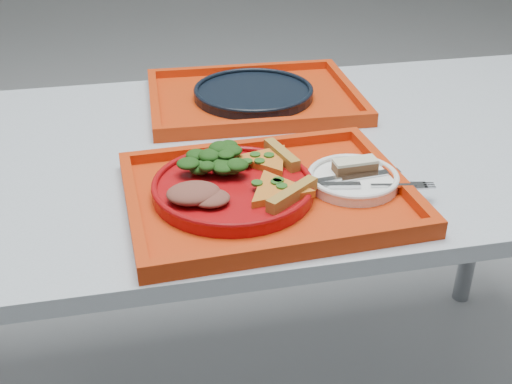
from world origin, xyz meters
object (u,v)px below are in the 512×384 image
(tray_main, at_px, (268,197))
(navy_plate, at_px, (254,94))
(dinner_plate, at_px, (233,189))
(tray_far, at_px, (254,100))
(dessert_bar, at_px, (355,165))

(tray_main, height_order, navy_plate, navy_plate)
(dinner_plate, height_order, navy_plate, dinner_plate)
(tray_far, xyz_separation_m, navy_plate, (0.00, 0.00, 0.01))
(navy_plate, bearing_deg, tray_main, -98.63)
(tray_far, distance_m, dinner_plate, 0.43)
(tray_main, distance_m, dessert_bar, 0.16)
(tray_far, relative_size, dinner_plate, 1.73)
(navy_plate, height_order, dessert_bar, dessert_bar)
(tray_main, distance_m, tray_far, 0.42)
(tray_main, relative_size, dinner_plate, 1.73)
(navy_plate, xyz_separation_m, dessert_bar, (0.09, -0.40, 0.02))
(tray_far, bearing_deg, dinner_plate, -104.08)
(navy_plate, bearing_deg, dessert_bar, -76.98)
(tray_main, xyz_separation_m, navy_plate, (0.06, 0.42, 0.01))
(tray_far, height_order, dessert_bar, dessert_bar)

